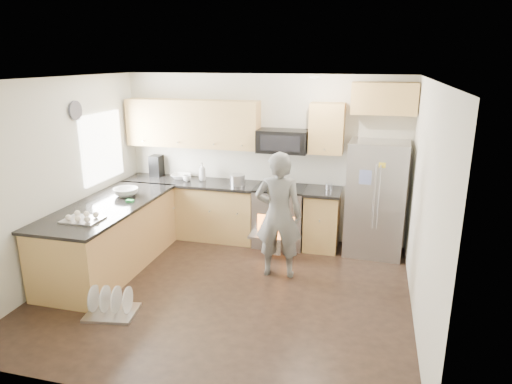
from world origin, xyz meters
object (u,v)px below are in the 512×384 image
(refrigerator, at_px, (376,199))
(person, at_px, (279,215))
(dish_rack, at_px, (111,307))
(stove_range, at_px, (280,203))

(refrigerator, xyz_separation_m, person, (-1.23, -1.07, 0.00))
(dish_rack, bearing_deg, refrigerator, 41.59)
(dish_rack, bearing_deg, stove_range, 60.34)
(refrigerator, bearing_deg, dish_rack, -135.54)
(stove_range, distance_m, refrigerator, 1.43)
(stove_range, height_order, refrigerator, stove_range)
(stove_range, height_order, person, stove_range)
(person, bearing_deg, stove_range, -86.25)
(refrigerator, bearing_deg, stove_range, -176.83)
(refrigerator, distance_m, dish_rack, 3.90)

